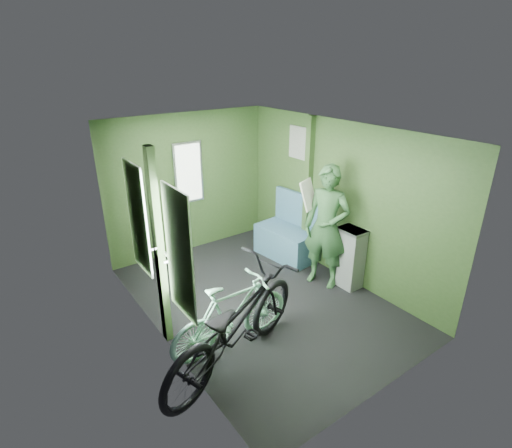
{
  "coord_description": "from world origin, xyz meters",
  "views": [
    {
      "loc": [
        -2.75,
        -3.74,
        3.11
      ],
      "look_at": [
        0.0,
        0.1,
        1.1
      ],
      "focal_mm": 28.0,
      "sensor_mm": 36.0,
      "label": 1
    }
  ],
  "objects_px": {
    "bicycle_mint": "(233,348)",
    "bench_seat": "(288,238)",
    "bicycle_black": "(236,365)",
    "waste_box": "(350,258)",
    "passenger": "(326,227)"
  },
  "relations": [
    {
      "from": "waste_box",
      "to": "bench_seat",
      "type": "height_order",
      "value": "bench_seat"
    },
    {
      "from": "bicycle_mint",
      "to": "passenger",
      "type": "bearing_deg",
      "value": -76.32
    },
    {
      "from": "bicycle_mint",
      "to": "bench_seat",
      "type": "xyz_separation_m",
      "value": [
        1.98,
        1.4,
        0.31
      ]
    },
    {
      "from": "bicycle_black",
      "to": "waste_box",
      "type": "relative_size",
      "value": 2.35
    },
    {
      "from": "passenger",
      "to": "bench_seat",
      "type": "xyz_separation_m",
      "value": [
        0.12,
        0.96,
        -0.58
      ]
    },
    {
      "from": "bicycle_black",
      "to": "bench_seat",
      "type": "height_order",
      "value": "bench_seat"
    },
    {
      "from": "bicycle_black",
      "to": "waste_box",
      "type": "height_order",
      "value": "waste_box"
    },
    {
      "from": "bench_seat",
      "to": "passenger",
      "type": "bearing_deg",
      "value": -103.86
    },
    {
      "from": "passenger",
      "to": "waste_box",
      "type": "relative_size",
      "value": 1.99
    },
    {
      "from": "bicycle_black",
      "to": "passenger",
      "type": "distance_m",
      "value": 2.28
    },
    {
      "from": "bicycle_mint",
      "to": "waste_box",
      "type": "distance_m",
      "value": 2.15
    },
    {
      "from": "bicycle_black",
      "to": "bench_seat",
      "type": "xyz_separation_m",
      "value": [
        2.11,
        1.66,
        0.31
      ]
    },
    {
      "from": "passenger",
      "to": "waste_box",
      "type": "xyz_separation_m",
      "value": [
        0.23,
        -0.27,
        -0.44
      ]
    },
    {
      "from": "bicycle_black",
      "to": "bicycle_mint",
      "type": "distance_m",
      "value": 0.29
    },
    {
      "from": "passenger",
      "to": "waste_box",
      "type": "bearing_deg",
      "value": 18.61
    }
  ]
}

